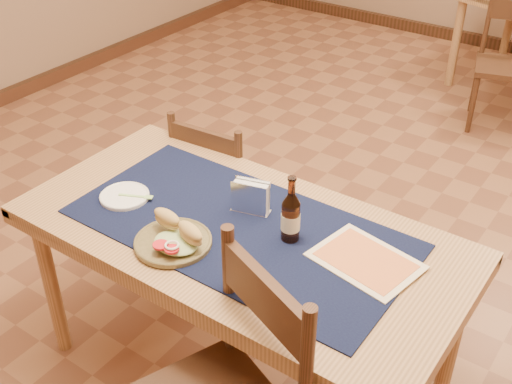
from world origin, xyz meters
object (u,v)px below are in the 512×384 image
Objects in this scene: chair_main_far at (225,189)px; sandwich_plate at (175,238)px; beer_bottle at (291,217)px; main_table at (240,247)px; napkin_holder at (251,198)px.

chair_main_far reaches higher than sandwich_plate.
chair_main_far is 3.52× the size of beer_bottle.
chair_main_far is (-0.48, 0.53, -0.22)m from main_table.
beer_bottle is (0.30, 0.25, 0.06)m from sandwich_plate.
main_table is 10.64× the size of napkin_holder.
napkin_holder reaches higher than chair_main_far.
beer_bottle reaches higher than napkin_holder.
napkin_holder is (-0.20, 0.05, -0.03)m from beer_bottle.
main_table is 0.26m from sandwich_plate.
main_table is 0.18m from napkin_holder.
sandwich_plate is at bearing -63.57° from chair_main_far.
chair_main_far is 5.75× the size of napkin_holder.
main_table is at bearing -47.59° from chair_main_far.
main_table is 6.01× the size of sandwich_plate.
sandwich_plate is at bearing -120.05° from main_table.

